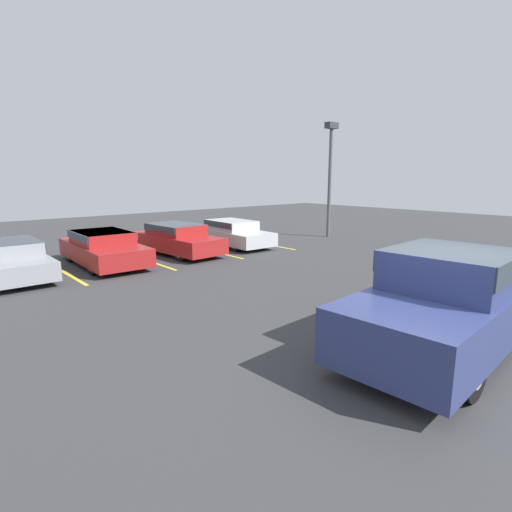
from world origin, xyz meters
TOP-DOWN VIEW (x-y plane):
  - ground_plane at (0.00, 0.00)m, footprint 60.00×60.00m
  - stall_stripe_b at (-2.85, 11.52)m, footprint 0.12×5.11m
  - stall_stripe_c at (0.07, 11.52)m, footprint 0.12×5.11m
  - stall_stripe_d at (3.00, 11.52)m, footprint 0.12×5.11m
  - stall_stripe_e at (5.92, 11.52)m, footprint 0.12×5.11m
  - pickup_truck at (0.78, 0.20)m, footprint 5.74×2.34m
  - parked_sedan_a at (-4.31, 11.45)m, footprint 1.82×4.31m
  - parked_sedan_b at (-1.40, 11.46)m, footprint 1.98×4.57m
  - parked_sedan_c at (1.62, 11.53)m, footprint 1.98×4.52m
  - parked_sedan_d at (4.50, 11.57)m, footprint 1.89×4.34m
  - light_post at (10.05, 10.53)m, footprint 0.70×0.36m
  - traffic_cone at (5.57, 2.50)m, footprint 0.50×0.50m

SIDE VIEW (x-z plane):
  - ground_plane at x=0.00m, z-range 0.00..0.00m
  - stall_stripe_b at x=-2.85m, z-range 0.00..0.01m
  - stall_stripe_c at x=0.07m, z-range 0.00..0.01m
  - stall_stripe_d at x=3.00m, z-range 0.00..0.01m
  - stall_stripe_e at x=5.92m, z-range 0.00..0.01m
  - traffic_cone at x=5.57m, z-range -0.02..0.55m
  - parked_sedan_a at x=-4.31m, z-range 0.05..1.19m
  - parked_sedan_d at x=4.50m, z-range 0.04..1.21m
  - parked_sedan_b at x=-1.40m, z-range 0.04..1.24m
  - parked_sedan_c at x=1.62m, z-range 0.04..1.27m
  - pickup_truck at x=0.78m, z-range -0.01..1.85m
  - light_post at x=10.05m, z-range 0.73..6.50m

